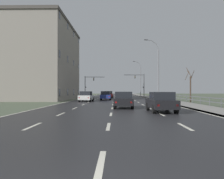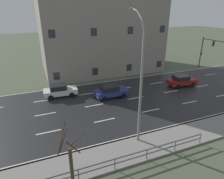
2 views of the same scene
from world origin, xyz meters
name	(u,v)px [view 1 (image 1 of 2)]	position (x,y,z in m)	size (l,w,h in m)	color
ground_plane	(114,98)	(0.00, 48.00, -0.06)	(160.00, 160.00, 0.12)	#4C5642
road_asphalt_strip	(115,97)	(0.00, 59.99, 0.01)	(14.00, 120.00, 0.03)	#232326
sidewalk_right	(145,96)	(8.43, 60.00, 0.06)	(3.00, 120.00, 0.12)	gray
guardrail	(196,99)	(9.85, 23.97, 0.71)	(0.07, 33.03, 1.00)	#515459
street_lamp_midground	(157,70)	(7.44, 35.90, 5.12)	(2.51, 0.24, 10.46)	slate
street_lamp_distant	(140,79)	(7.45, 64.05, 5.10)	(2.38, 0.24, 10.39)	slate
traffic_signal_right	(140,82)	(6.90, 58.21, 4.08)	(5.45, 0.36, 6.16)	#38383A
traffic_signal_left	(89,83)	(-6.89, 57.66, 3.71)	(5.26, 0.36, 5.56)	#38383A
car_distant	(86,96)	(-4.13, 31.19, 0.80)	(1.98, 4.18, 1.57)	silver
car_near_left	(124,100)	(1.08, 18.60, 0.80)	(1.97, 4.17, 1.57)	black
car_far_right	(106,96)	(-1.46, 37.08, 0.80)	(1.85, 4.10, 1.57)	navy
car_mid_centre	(161,102)	(3.86, 14.66, 0.80)	(1.95, 4.16, 1.57)	black
car_far_left	(109,95)	(-1.26, 47.93, 0.80)	(2.00, 4.19, 1.57)	maroon
brick_building	(38,62)	(-14.51, 40.06, 7.12)	(12.82, 20.19, 14.22)	gray
bare_tree_mid	(190,87)	(11.02, 29.78, 2.21)	(1.26, 1.45, 4.98)	#423328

